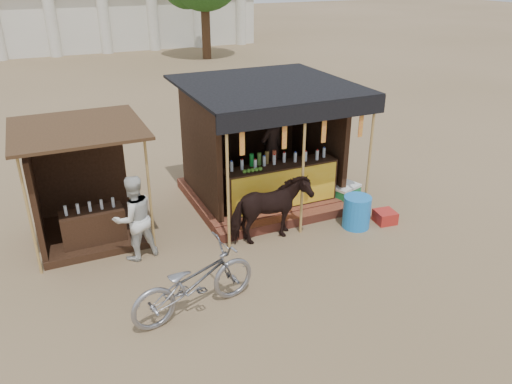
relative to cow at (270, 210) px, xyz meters
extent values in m
plane|color=#846B4C|center=(-0.27, -1.52, -0.68)|extent=(120.00, 120.00, 0.00)
cube|color=brown|center=(0.73, 1.98, -0.57)|extent=(3.40, 2.80, 0.22)
cube|color=brown|center=(0.73, 0.43, -0.58)|extent=(3.40, 0.35, 0.20)
cube|color=#361F13|center=(0.73, 1.03, 0.01)|extent=(2.60, 0.55, 0.95)
cube|color=gold|center=(0.73, 0.75, 0.01)|extent=(2.50, 0.02, 0.88)
cube|color=#361F13|center=(0.73, 3.23, 0.79)|extent=(3.00, 0.12, 2.50)
cube|color=#361F13|center=(-0.77, 1.98, 0.79)|extent=(0.12, 2.50, 2.50)
cube|color=#361F13|center=(2.23, 1.98, 0.79)|extent=(0.12, 2.50, 2.50)
cube|color=black|center=(0.73, 1.78, 2.07)|extent=(3.60, 3.60, 0.06)
cube|color=black|center=(0.73, 0.00, 1.89)|extent=(3.60, 0.06, 0.36)
cylinder|color=tan|center=(-0.87, 0.03, 0.69)|extent=(0.06, 0.06, 2.75)
cylinder|color=tan|center=(0.73, 0.03, 0.69)|extent=(0.06, 0.06, 2.75)
cylinder|color=tan|center=(2.33, 0.03, 0.69)|extent=(0.06, 0.06, 2.75)
cube|color=red|center=(-0.57, 0.03, 1.52)|extent=(0.10, 0.02, 0.55)
cube|color=red|center=(0.29, 0.03, 1.52)|extent=(0.10, 0.02, 0.55)
cube|color=red|center=(1.16, 0.03, 1.52)|extent=(0.10, 0.02, 0.55)
cube|color=red|center=(2.03, 0.03, 1.52)|extent=(0.10, 0.02, 0.55)
imported|color=black|center=(1.04, 2.08, 0.44)|extent=(0.77, 0.63, 1.81)
cube|color=#361F13|center=(-3.27, 1.68, -0.61)|extent=(2.00, 2.00, 0.15)
cube|color=#361F13|center=(-3.27, 2.63, 0.37)|extent=(1.90, 0.10, 2.10)
cube|color=#361F13|center=(-4.22, 1.68, 0.37)|extent=(0.10, 1.90, 2.10)
cube|color=#472D19|center=(-3.27, 1.58, 1.67)|extent=(2.40, 2.40, 0.06)
cylinder|color=tan|center=(-4.32, 0.63, 0.49)|extent=(0.05, 0.05, 2.35)
cylinder|color=tan|center=(-2.22, 0.63, 0.49)|extent=(0.05, 0.05, 2.35)
cube|color=#361F13|center=(-3.27, 1.18, -0.28)|extent=(1.20, 0.50, 0.80)
imported|color=black|center=(0.00, 0.00, 0.00)|extent=(1.65, 0.81, 1.36)
imported|color=gray|center=(-2.08, -1.56, -0.11)|extent=(2.26, 1.14, 1.13)
imported|color=silver|center=(-2.58, 0.48, 0.16)|extent=(0.93, 0.80, 1.67)
cylinder|color=blue|center=(1.93, -0.23, -0.33)|extent=(0.59, 0.59, 0.70)
cube|color=#A8221C|center=(2.62, -0.33, -0.55)|extent=(0.46, 0.47, 0.27)
cube|color=#1C8042|center=(2.35, 0.83, -0.48)|extent=(0.72, 0.59, 0.40)
cube|color=white|center=(2.35, 0.83, -0.25)|extent=(0.75, 0.62, 0.06)
cylinder|color=silver|center=(-2.27, 24.88, 1.12)|extent=(0.70, 0.70, 3.60)
cylinder|color=silver|center=(0.73, 24.88, 1.12)|extent=(0.70, 0.70, 3.60)
cylinder|color=silver|center=(3.73, 24.88, 1.12)|extent=(0.70, 0.70, 3.60)
cylinder|color=silver|center=(6.73, 24.88, 1.12)|extent=(0.70, 0.70, 3.60)
cylinder|color=silver|center=(9.73, 24.88, 1.12)|extent=(0.70, 0.70, 3.60)
cylinder|color=#382314|center=(5.73, 20.48, 1.32)|extent=(0.50, 0.50, 4.00)
camera|label=1|loc=(-3.87, -7.94, 4.49)|focal=35.00mm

